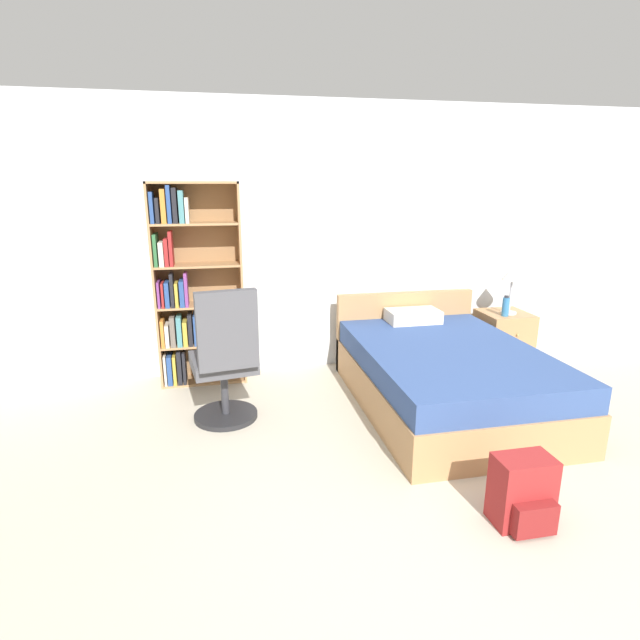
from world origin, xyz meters
name	(u,v)px	position (x,y,z in m)	size (l,w,h in m)	color
ground_plane	(543,599)	(0.00, 0.00, 0.00)	(14.00, 14.00, 0.00)	#BCB29E
wall_back	(357,239)	(0.00, 3.23, 1.30)	(9.00, 0.06, 2.60)	silver
bookshelf	(188,287)	(-1.66, 3.01, 0.92)	(0.79, 0.30, 1.86)	#AD7F51
bed	(443,374)	(0.45, 2.06, 0.28)	(1.41, 2.06, 0.79)	#AD7F51
office_chair	(225,362)	(-1.37, 2.06, 0.51)	(0.55, 0.62, 1.11)	#232326
nightstand	(503,338)	(1.48, 2.85, 0.28)	(0.47, 0.49, 0.56)	#AD7F51
table_lamp	(512,277)	(1.49, 2.80, 0.94)	(0.20, 0.20, 0.49)	#B2B2B7
water_bottle	(506,306)	(1.40, 2.73, 0.65)	(0.07, 0.07, 0.21)	teal
backpack_red	(523,493)	(0.20, 0.51, 0.19)	(0.32, 0.27, 0.40)	maroon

